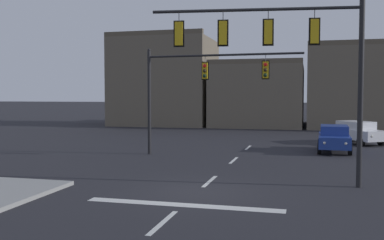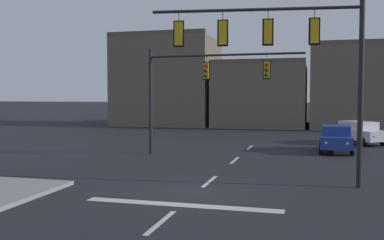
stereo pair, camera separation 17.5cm
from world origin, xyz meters
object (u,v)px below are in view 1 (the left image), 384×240
Objects in this scene: car_lot_nearside at (334,138)px; signal_mast_near_side at (288,50)px; signal_mast_far_side at (194,81)px; car_lot_middle at (357,132)px.

signal_mast_near_side is at bearing -101.89° from car_lot_nearside.
car_lot_nearside is at bearing 27.02° from signal_mast_far_side.
signal_mast_near_side is at bearing -52.85° from signal_mast_far_side.
car_lot_nearside is (2.36, 11.21, -4.32)m from signal_mast_near_side.
signal_mast_near_side is 17.35m from car_lot_middle.
signal_mast_near_side reaches higher than car_lot_middle.
car_lot_nearside is (7.83, 3.99, -3.42)m from signal_mast_far_side.
signal_mast_far_side is (-5.47, 7.21, -0.90)m from signal_mast_near_side.
car_lot_middle is at bearing 75.62° from signal_mast_near_side.
signal_mast_near_side is 12.24m from car_lot_nearside.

